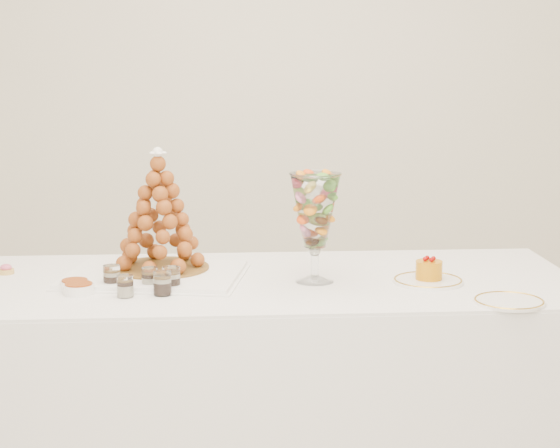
{
  "coord_description": "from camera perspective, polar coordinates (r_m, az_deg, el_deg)",
  "views": [
    {
      "loc": [
        0.04,
        -2.85,
        1.56
      ],
      "look_at": [
        0.05,
        0.22,
        0.99
      ],
      "focal_mm": 60.0,
      "sensor_mm": 36.0,
      "label": 1
    }
  ],
  "objects": [
    {
      "name": "ramekin_front",
      "position": [
        2.98,
        -12.16,
        -3.9
      ],
      "size": [
        0.1,
        0.1,
        0.03
      ],
      "primitive_type": "cylinder",
      "color": "white",
      "rests_on": "buffet_table"
    },
    {
      "name": "buffet_table",
      "position": [
        3.22,
        -1.42,
        -10.43
      ],
      "size": [
        2.18,
        0.99,
        0.81
      ],
      "rotation": [
        0.0,
        0.0,
        0.06
      ],
      "color": "white",
      "rests_on": "ground"
    },
    {
      "name": "verrine_c",
      "position": [
        2.97,
        -6.64,
        -3.33
      ],
      "size": [
        0.06,
        0.06,
        0.08
      ],
      "primitive_type": "cylinder",
      "rotation": [
        0.0,
        0.0,
        -0.15
      ],
      "color": "white",
      "rests_on": "buffet_table"
    },
    {
      "name": "macaron_vase",
      "position": [
        3.03,
        2.15,
        0.73
      ],
      "size": [
        0.16,
        0.16,
        0.36
      ],
      "color": "white",
      "rests_on": "buffet_table"
    },
    {
      "name": "verrine_d",
      "position": [
        2.91,
        -9.41,
        -3.76
      ],
      "size": [
        0.06,
        0.06,
        0.07
      ],
      "primitive_type": "cylinder",
      "rotation": [
        0.0,
        0.0,
        0.26
      ],
      "color": "white",
      "rests_on": "buffet_table"
    },
    {
      "name": "mousse_cake",
      "position": [
        3.09,
        9.07,
        -2.77
      ],
      "size": [
        0.09,
        0.09,
        0.08
      ],
      "color": "#C77A09",
      "rests_on": "cake_plate"
    },
    {
      "name": "verrine_e",
      "position": [
        2.92,
        -7.18,
        -3.61
      ],
      "size": [
        0.07,
        0.07,
        0.07
      ],
      "primitive_type": "cylinder",
      "rotation": [
        0.0,
        0.0,
        -0.23
      ],
      "color": "white",
      "rests_on": "buffet_table"
    },
    {
      "name": "ramekin_back",
      "position": [
        3.04,
        -12.4,
        -3.66
      ],
      "size": [
        0.09,
        0.09,
        0.03
      ],
      "primitive_type": "cylinder",
      "color": "white",
      "rests_on": "buffet_table"
    },
    {
      "name": "verrine_b",
      "position": [
        3.0,
        -7.94,
        -3.3
      ],
      "size": [
        0.06,
        0.06,
        0.07
      ],
      "primitive_type": "cylinder",
      "rotation": [
        0.0,
        0.0,
        0.22
      ],
      "color": "white",
      "rests_on": "buffet_table"
    },
    {
      "name": "pink_tart",
      "position": [
        3.31,
        -16.36,
        -2.69
      ],
      "size": [
        0.05,
        0.05,
        0.03
      ],
      "color": "tan",
      "rests_on": "buffet_table"
    },
    {
      "name": "spare_plate",
      "position": [
        2.89,
        13.79,
        -4.62
      ],
      "size": [
        0.21,
        0.21,
        0.01
      ],
      "primitive_type": "cylinder",
      "color": "white",
      "rests_on": "buffet_table"
    },
    {
      "name": "croquembouche",
      "position": [
        3.16,
        -7.39,
        0.83
      ],
      "size": [
        0.34,
        0.34,
        0.41
      ],
      "rotation": [
        0.0,
        0.0,
        -0.26
      ],
      "color": "brown",
      "rests_on": "lace_tray"
    },
    {
      "name": "verrine_a",
      "position": [
        3.03,
        -10.21,
        -3.17
      ],
      "size": [
        0.06,
        0.06,
        0.07
      ],
      "primitive_type": "cylinder",
      "rotation": [
        0.0,
        0.0,
        -0.1
      ],
      "color": "white",
      "rests_on": "buffet_table"
    },
    {
      "name": "lace_tray",
      "position": [
        3.15,
        -7.69,
        -3.1
      ],
      "size": [
        0.61,
        0.49,
        0.02
      ],
      "primitive_type": "cube",
      "rotation": [
        0.0,
        0.0,
        -0.12
      ],
      "color": "white",
      "rests_on": "buffet_table"
    },
    {
      "name": "cake_plate",
      "position": [
        3.09,
        9.01,
        -3.46
      ],
      "size": [
        0.23,
        0.23,
        0.01
      ],
      "primitive_type": "cylinder",
      "color": "white",
      "rests_on": "buffet_table"
    }
  ]
}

